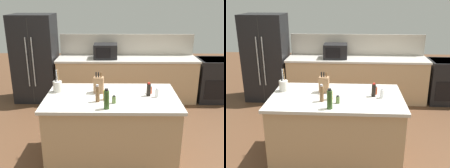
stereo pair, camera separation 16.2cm
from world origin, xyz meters
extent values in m
plane|color=brown|center=(0.00, 0.00, 0.00)|extent=(14.00, 14.00, 0.00)
cube|color=tan|center=(0.30, 2.20, 0.45)|extent=(2.94, 0.62, 0.90)
cube|color=beige|center=(0.30, 2.20, 0.92)|extent=(2.98, 0.66, 0.04)
cube|color=#B2A899|center=(0.30, 2.52, 1.17)|extent=(2.94, 0.03, 0.46)
cube|color=tan|center=(0.00, 0.00, 0.45)|extent=(1.69, 0.98, 0.90)
cube|color=beige|center=(0.00, 0.00, 0.92)|extent=(1.75, 1.04, 0.04)
cube|color=black|center=(-1.67, 2.25, 0.92)|extent=(0.88, 0.72, 1.84)
cube|color=#2D2D2D|center=(-1.67, 1.89, 0.92)|extent=(0.01, 0.00, 1.75)
cylinder|color=#ADB2B7|center=(-1.73, 1.87, 0.92)|extent=(0.02, 0.02, 1.01)
cylinder|color=#ADB2B7|center=(-1.61, 1.87, 0.92)|extent=(0.02, 0.02, 1.01)
cube|color=black|center=(2.21, 2.20, 0.46)|extent=(0.76, 0.64, 0.92)
cube|color=black|center=(2.21, 1.88, 0.35)|extent=(0.61, 0.01, 0.41)
cube|color=black|center=(2.21, 2.20, 0.91)|extent=(0.68, 0.58, 0.02)
cube|color=black|center=(-0.16, 2.20, 1.09)|extent=(0.49, 0.38, 0.30)
cube|color=black|center=(-0.20, 2.01, 1.09)|extent=(0.30, 0.01, 0.21)
cube|color=#936B47|center=(-0.18, 0.14, 1.05)|extent=(0.14, 0.11, 0.22)
cylinder|color=black|center=(-0.21, 0.14, 1.20)|extent=(0.02, 0.02, 0.07)
cylinder|color=black|center=(-0.18, 0.14, 1.20)|extent=(0.02, 0.02, 0.07)
cylinder|color=brown|center=(-0.15, 0.13, 1.20)|extent=(0.02, 0.02, 0.07)
cylinder|color=beige|center=(-0.75, 0.16, 1.02)|extent=(0.12, 0.12, 0.15)
cylinder|color=olive|center=(-0.73, 0.17, 1.17)|extent=(0.01, 0.05, 0.18)
cylinder|color=black|center=(-0.77, 0.16, 1.17)|extent=(0.01, 0.05, 0.18)
cylinder|color=#B2B2B7|center=(-0.75, 0.14, 1.17)|extent=(0.01, 0.03, 0.18)
cylinder|color=#B73D1E|center=(0.52, 0.11, 0.99)|extent=(0.06, 0.06, 0.09)
cylinder|color=black|center=(0.52, 0.11, 1.04)|extent=(0.04, 0.04, 0.02)
cylinder|color=brown|center=(-0.18, -0.19, 1.04)|extent=(0.05, 0.05, 0.20)
cylinder|color=#B2B2B7|center=(-0.18, -0.19, 1.15)|extent=(0.03, 0.03, 0.02)
cylinder|color=#2D4C1E|center=(-0.06, -0.40, 1.05)|extent=(0.07, 0.07, 0.22)
cylinder|color=black|center=(-0.06, -0.40, 1.18)|extent=(0.04, 0.04, 0.03)
cylinder|color=silver|center=(0.59, -0.03, 1.00)|extent=(0.05, 0.05, 0.11)
cylinder|color=#B2B2B7|center=(0.59, -0.03, 1.06)|extent=(0.03, 0.03, 0.02)
cylinder|color=#567038|center=(0.03, -0.24, 0.98)|extent=(0.05, 0.05, 0.09)
cylinder|color=black|center=(0.03, -0.24, 1.03)|extent=(0.03, 0.03, 0.02)
cylinder|color=black|center=(0.49, 0.02, 1.02)|extent=(0.05, 0.05, 0.16)
cylinder|color=#B22319|center=(0.49, 0.02, 1.11)|extent=(0.04, 0.04, 0.02)
cylinder|color=gold|center=(-0.08, -0.12, 1.00)|extent=(0.07, 0.07, 0.11)
cylinder|color=gold|center=(-0.08, -0.12, 1.06)|extent=(0.04, 0.04, 0.02)
camera|label=1|loc=(0.04, -3.24, 2.22)|focal=42.00mm
camera|label=2|loc=(0.20, -3.23, 2.22)|focal=42.00mm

